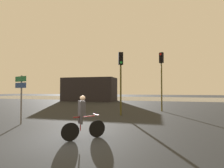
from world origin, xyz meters
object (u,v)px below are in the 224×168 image
Objects in this scene: distant_building at (90,89)px; direction_sign_post at (21,90)px; traffic_light_far_right at (161,71)px; cyclist at (83,117)px; traffic_light_center at (121,71)px.

direction_sign_post is at bearing -78.73° from distant_building.
traffic_light_far_right is (11.20, -11.38, 1.57)m from distant_building.
direction_sign_post is at bearing 75.22° from traffic_light_far_right.
traffic_light_far_right is 10.30m from cyclist.
traffic_light_center is 6.66m from cyclist.
direction_sign_post is (-4.51, -4.48, -1.35)m from traffic_light_center.
distant_building is 16.04m from traffic_light_far_right.
traffic_light_far_right is at bearing -154.76° from traffic_light_center.
traffic_light_center is (8.31, -14.62, 1.26)m from distant_building.
traffic_light_center reaches higher than direction_sign_post.
traffic_light_far_right is at bearing -112.64° from direction_sign_post.
distant_building is 19.47m from direction_sign_post.
traffic_light_center is at bearing 77.28° from traffic_light_far_right.
traffic_light_center is 0.90× the size of traffic_light_far_right.
direction_sign_post is (3.81, -19.09, -0.09)m from distant_building.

